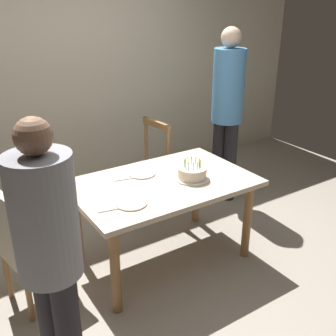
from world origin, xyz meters
TOP-DOWN VIEW (x-y plane):
  - ground at (0.00, 0.00)m, footprint 6.40×6.40m
  - back_wall at (0.00, 1.85)m, footprint 6.40×0.10m
  - dining_table at (0.00, 0.00)m, footprint 1.41×0.91m
  - birthday_cake at (0.22, -0.09)m, footprint 0.28×0.28m
  - plate_near_celebrant at (-0.39, -0.20)m, footprint 0.22×0.22m
  - plate_far_side at (-0.07, 0.20)m, footprint 0.22×0.22m
  - fork_near_celebrant at (-0.55, -0.21)m, footprint 0.18×0.05m
  - fork_far_side at (-0.23, 0.19)m, footprint 0.18×0.05m
  - chair_spindle_back at (0.26, 0.78)m, footprint 0.48×0.48m
  - chair_upholstered at (-1.09, 0.06)m, footprint 0.52×0.52m
  - person_celebrant at (-1.10, -0.70)m, footprint 0.32×0.32m
  - person_guest at (1.16, 0.60)m, footprint 0.32×0.32m

SIDE VIEW (x-z plane):
  - ground at x=0.00m, z-range 0.00..0.00m
  - chair_spindle_back at x=0.26m, z-range -0.02..0.93m
  - chair_upholstered at x=-1.09m, z-range 0.06..1.01m
  - dining_table at x=0.00m, z-range 0.27..0.99m
  - fork_near_celebrant at x=-0.55m, z-range 0.72..0.73m
  - fork_far_side at x=-0.23m, z-range 0.72..0.73m
  - plate_near_celebrant at x=-0.39m, z-range 0.72..0.74m
  - plate_far_side at x=-0.07m, z-range 0.72..0.74m
  - birthday_cake at x=0.22m, z-range 0.69..0.85m
  - person_celebrant at x=-1.10m, z-range 0.11..1.68m
  - person_guest at x=1.16m, z-range 0.13..1.94m
  - back_wall at x=0.00m, z-range 0.00..2.60m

